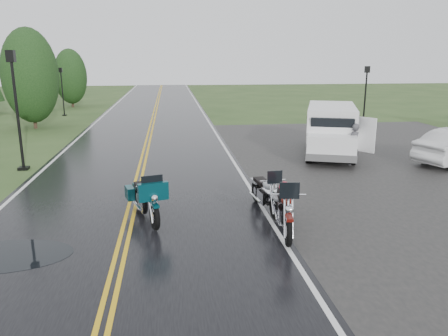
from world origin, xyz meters
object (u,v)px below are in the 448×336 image
(motorcycle_teal, at_px, (154,206))
(motorcycle_silver, at_px, (275,199))
(motorcycle_red, at_px, (289,219))
(lamp_post_near_left, at_px, (17,111))
(person_at_van, at_px, (353,145))
(lamp_post_far_left, at_px, (62,92))
(van_white, at_px, (310,137))
(lamp_post_far_right, at_px, (365,100))

(motorcycle_teal, relative_size, motorcycle_silver, 1.06)
(motorcycle_red, distance_m, lamp_post_near_left, 12.04)
(motorcycle_teal, relative_size, person_at_van, 1.40)
(lamp_post_far_left, bearing_deg, motorcycle_red, -67.24)
(lamp_post_far_left, bearing_deg, motorcycle_teal, -72.55)
(motorcycle_red, relative_size, van_white, 0.44)
(person_at_van, xyz_separation_m, lamp_post_far_left, (-15.32, 17.74, 0.95))
(motorcycle_red, height_order, lamp_post_far_left, lamp_post_far_left)
(motorcycle_red, relative_size, lamp_post_far_left, 0.70)
(person_at_van, distance_m, lamp_post_far_right, 8.55)
(motorcycle_silver, height_order, lamp_post_far_left, lamp_post_far_left)
(lamp_post_near_left, bearing_deg, motorcycle_silver, -38.57)
(motorcycle_silver, relative_size, person_at_van, 1.32)
(lamp_post_far_left, bearing_deg, van_white, -51.36)
(motorcycle_silver, bearing_deg, motorcycle_red, -99.34)
(motorcycle_silver, bearing_deg, van_white, 58.67)
(person_at_van, distance_m, lamp_post_far_left, 23.45)
(motorcycle_silver, xyz_separation_m, person_at_van, (4.65, 5.85, 0.19))
(lamp_post_far_right, bearing_deg, van_white, -128.23)
(motorcycle_teal, xyz_separation_m, lamp_post_far_left, (-7.50, 23.87, 1.10))
(lamp_post_near_left, height_order, lamp_post_far_left, lamp_post_near_left)
(lamp_post_far_left, xyz_separation_m, lamp_post_far_right, (19.16, -10.17, 0.13))
(motorcycle_teal, height_order, lamp_post_far_right, lamp_post_far_right)
(van_white, distance_m, person_at_van, 1.76)
(motorcycle_red, bearing_deg, motorcycle_teal, 165.82)
(van_white, bearing_deg, motorcycle_silver, -95.60)
(motorcycle_silver, xyz_separation_m, van_white, (3.01, 6.46, 0.46))
(motorcycle_teal, distance_m, lamp_post_near_left, 9.02)
(person_at_van, height_order, lamp_post_far_left, lamp_post_far_left)
(motorcycle_red, bearing_deg, motorcycle_silver, 96.71)
(lamp_post_far_right, bearing_deg, motorcycle_red, -119.65)
(motorcycle_silver, bearing_deg, lamp_post_far_left, 108.02)
(motorcycle_silver, bearing_deg, lamp_post_far_right, 51.34)
(motorcycle_silver, distance_m, lamp_post_far_right, 15.93)
(lamp_post_near_left, bearing_deg, person_at_van, -4.10)
(motorcycle_teal, bearing_deg, lamp_post_far_left, 91.08)
(motorcycle_silver, height_order, van_white, van_white)
(motorcycle_silver, relative_size, lamp_post_far_right, 0.58)
(van_white, bearing_deg, lamp_post_near_left, -162.24)
(van_white, distance_m, lamp_post_far_right, 8.89)
(motorcycle_red, height_order, person_at_van, person_at_van)
(motorcycle_red, height_order, lamp_post_far_right, lamp_post_far_right)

